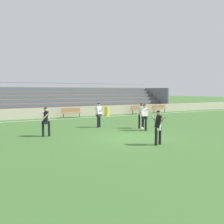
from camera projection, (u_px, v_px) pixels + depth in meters
ground_plane at (131, 138)px, 13.12m from camera, size 160.00×160.00×0.00m
field_line_sideline at (69, 119)px, 22.23m from camera, size 44.00×0.12×0.01m
sideline_wall at (64, 112)px, 23.47m from camera, size 48.00×0.16×0.95m
bleacher_stand at (79, 100)px, 27.54m from camera, size 22.03×5.19×3.47m
bench_centre_sideline at (71, 112)px, 22.94m from camera, size 1.80×0.40×0.90m
bench_near_wall_gap at (159, 108)px, 27.88m from camera, size 1.80×0.40×0.90m
bench_near_bin at (138, 109)px, 26.54m from camera, size 1.80×0.40×0.90m
trash_bin at (107, 111)px, 24.47m from camera, size 0.47×0.47×0.93m
player_white_wide_left at (141, 113)px, 16.40m from camera, size 0.49×0.50×1.71m
player_white_wide_right at (144, 115)px, 15.46m from camera, size 0.65×0.51×1.68m
player_dark_on_ball at (46, 119)px, 13.49m from camera, size 0.49×0.62×1.63m
player_dark_overlapping at (158, 125)px, 11.36m from camera, size 0.49×0.70×1.62m
player_white_deep_cover at (99, 113)px, 16.85m from camera, size 0.46×0.65×1.69m
soccer_ball at (142, 129)px, 15.61m from camera, size 0.22×0.22×0.22m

